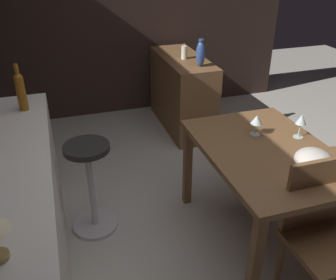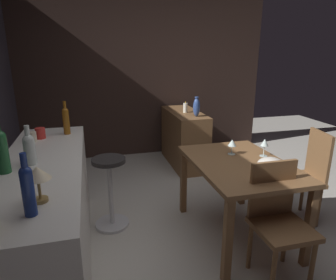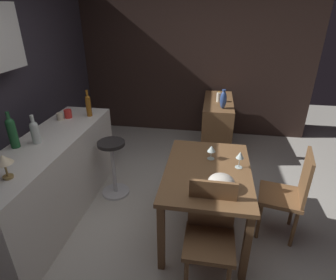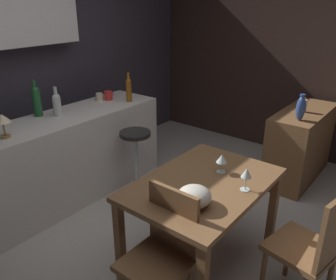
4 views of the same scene
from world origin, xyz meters
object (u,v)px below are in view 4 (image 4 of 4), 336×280
object	(u,v)px
wine_glass_left	(246,174)
vase_ceramic_blue	(301,108)
wine_bottle_clear	(57,103)
cup_red	(108,96)
sideboard_cabinet	(300,145)
fruit_bowl	(194,196)
wine_glass_right	(222,159)
pillar_candle_tall	(304,106)
cup_cream	(99,97)
chair_near_window	(162,252)
wine_bottle_green	(37,100)
counter_lamp	(2,120)
bar_stool	(136,161)
wine_bottle_amber	(129,89)
chair_by_doorway	(313,246)
dining_table	(203,193)

from	to	relation	value
wine_glass_left	vase_ceramic_blue	bearing A→B (deg)	5.37
wine_bottle_clear	cup_red	distance (m)	0.70
sideboard_cabinet	cup_red	size ratio (longest dim) A/B	8.84
fruit_bowl	wine_glass_right	bearing A→B (deg)	10.61
sideboard_cabinet	pillar_candle_tall	bearing A→B (deg)	172.75
cup_cream	wine_glass_left	bearing A→B (deg)	-103.54
chair_near_window	wine_glass_right	distance (m)	0.83
wine_bottle_green	wine_bottle_clear	bearing A→B (deg)	-50.44
cup_red	wine_bottle_green	bearing A→B (deg)	171.52
counter_lamp	bar_stool	bearing A→B (deg)	-21.35
wine_bottle_green	cup_cream	world-z (taller)	wine_bottle_green
bar_stool	wine_bottle_green	distance (m)	1.16
pillar_candle_tall	sideboard_cabinet	bearing A→B (deg)	-7.25
wine_bottle_amber	pillar_candle_tall	bearing A→B (deg)	-55.46
chair_by_doorway	pillar_candle_tall	size ratio (longest dim) A/B	5.73
wine_glass_right	wine_bottle_amber	xyz separation A→B (m)	(0.56, 1.51, 0.20)
bar_stool	fruit_bowl	size ratio (longest dim) A/B	3.20
fruit_bowl	counter_lamp	distance (m)	1.73
chair_by_doorway	counter_lamp	distance (m)	2.52
bar_stool	wine_glass_left	world-z (taller)	wine_glass_left
dining_table	wine_bottle_clear	distance (m)	1.74
wine_glass_left	fruit_bowl	distance (m)	0.42
fruit_bowl	wine_bottle_amber	world-z (taller)	wine_bottle_amber
bar_stool	wine_glass_left	bearing A→B (deg)	-104.81
bar_stool	sideboard_cabinet	bearing A→B (deg)	-40.06
chair_near_window	sideboard_cabinet	bearing A→B (deg)	-1.10
wine_bottle_green	counter_lamp	size ratio (longest dim) A/B	1.73
wine_bottle_amber	cup_red	world-z (taller)	wine_bottle_amber
cup_cream	counter_lamp	bearing A→B (deg)	-169.50
wine_bottle_amber	vase_ceramic_blue	distance (m)	1.82
dining_table	vase_ceramic_blue	bearing A→B (deg)	-5.54
cup_red	vase_ceramic_blue	xyz separation A→B (m)	(0.88, -1.88, -0.00)
chair_near_window	pillar_candle_tall	xyz separation A→B (m)	(2.40, -0.04, 0.40)
cup_cream	counter_lamp	size ratio (longest dim) A/B	0.54
dining_table	wine_glass_right	world-z (taller)	wine_glass_right
dining_table	counter_lamp	size ratio (longest dim) A/B	5.66
bar_stool	wine_glass_right	distance (m)	1.26
wine_glass_right	wine_bottle_amber	distance (m)	1.63
dining_table	bar_stool	xyz separation A→B (m)	(0.46, 1.12, -0.26)
chair_by_doorway	dining_table	bearing A→B (deg)	96.25
wine_glass_right	wine_bottle_green	world-z (taller)	wine_bottle_green
sideboard_cabinet	wine_glass_right	xyz separation A→B (m)	(-1.70, 0.08, 0.44)
bar_stool	counter_lamp	size ratio (longest dim) A/B	3.48
bar_stool	cup_cream	xyz separation A→B (m)	(0.13, 0.66, 0.56)
chair_by_doorway	wine_bottle_green	distance (m)	2.71
wine_bottle_amber	cup_cream	size ratio (longest dim) A/B	2.95
wine_bottle_amber	wine_bottle_clear	bearing A→B (deg)	165.41
chair_near_window	cup_red	distance (m)	2.20
chair_by_doorway	sideboard_cabinet	bearing A→B (deg)	20.82
sideboard_cabinet	vase_ceramic_blue	xyz separation A→B (m)	(-0.36, -0.05, 0.54)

